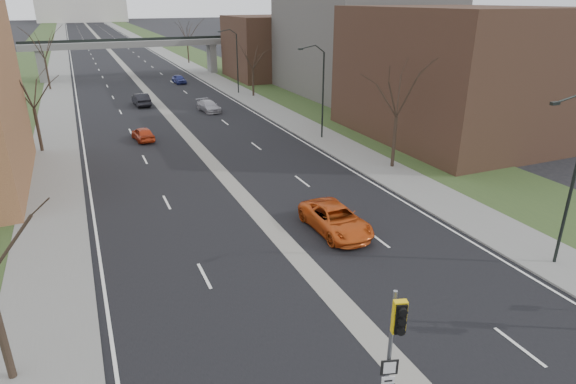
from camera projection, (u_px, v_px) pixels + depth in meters
road_surface at (104, 44)px, 142.75m from camera, size 20.00×600.00×0.01m
median_strip at (104, 44)px, 142.75m from camera, size 1.20×600.00×0.02m
sidewalk_right at (145, 43)px, 147.18m from camera, size 4.00×600.00×0.12m
sidewalk_left at (60, 46)px, 138.28m from camera, size 4.00×600.00×0.12m
grass_verge_right at (165, 42)px, 149.41m from camera, size 8.00×600.00×0.10m
grass_verge_left at (37, 46)px, 136.06m from camera, size 8.00×600.00×0.10m
commercial_block_near at (457, 74)px, 45.71m from camera, size 16.00×20.00×12.00m
commercial_block_mid at (361, 38)px, 67.03m from camera, size 18.00×22.00×15.00m
commercial_block_far at (273, 47)px, 81.04m from camera, size 14.00×14.00×10.00m
pedestrian_bridge at (131, 48)px, 81.44m from camera, size 34.00×3.00×6.45m
streetlight_near at (573, 134)px, 21.83m from camera, size 2.61×0.20×8.70m
streetlight_mid at (316, 66)px, 43.93m from camera, size 2.61×0.20×8.70m
streetlight_far at (231, 43)px, 66.03m from camera, size 2.61×0.20×8.70m
tree_left_b at (29, 81)px, 40.41m from camera, size 6.75×6.75×8.81m
tree_left_c at (42, 41)px, 69.00m from camera, size 7.65×7.65×9.99m
tree_right_a at (399, 84)px, 36.29m from camera, size 7.20×7.20×9.40m
tree_right_b at (252, 53)px, 64.65m from camera, size 6.30×6.30×8.22m
tree_right_c at (186, 28)px, 98.19m from camera, size 7.65×7.65×9.99m
signal_pole_median at (394, 338)px, 14.17m from camera, size 0.65×0.81×4.83m
car_left_near at (143, 134)px, 45.92m from camera, size 2.01×4.02×1.31m
car_left_far at (141, 99)px, 60.95m from camera, size 1.91×4.78×1.55m
car_right_near at (336, 219)px, 27.89m from camera, size 2.64×5.56×1.53m
car_right_mid at (209, 106)px, 57.77m from camera, size 2.39×4.68×1.30m
car_right_far at (179, 79)px, 76.89m from camera, size 1.88×4.03×1.33m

